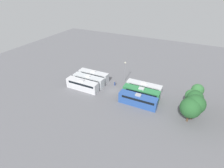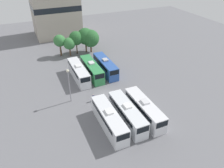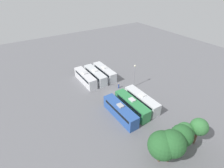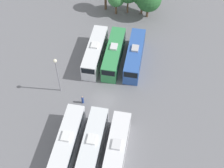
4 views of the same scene
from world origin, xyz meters
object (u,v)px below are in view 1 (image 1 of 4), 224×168
(bus_5, at_px, (138,100))
(tree_2, at_px, (195,98))
(bus_0, at_px, (94,76))
(worker_person, at_px, (115,83))
(bus_2, at_px, (82,85))
(tree_1, at_px, (192,96))
(tree_3, at_px, (195,104))
(bus_3, at_px, (144,88))
(bus_1, at_px, (89,80))
(tree_0, at_px, (198,90))
(tree_4, at_px, (191,108))
(bus_4, at_px, (141,93))
(light_pole, at_px, (125,68))

(bus_5, bearing_deg, tree_2, 103.30)
(bus_0, relative_size, worker_person, 6.87)
(bus_2, bearing_deg, tree_1, 99.88)
(tree_3, bearing_deg, bus_3, -114.16)
(worker_person, distance_m, tree_2, 25.46)
(bus_2, relative_size, worker_person, 6.87)
(bus_3, relative_size, tree_3, 1.52)
(bus_1, distance_m, tree_3, 33.64)
(bus_3, height_order, tree_0, tree_0)
(bus_1, xyz_separation_m, bus_2, (3.47, -0.19, 0.00))
(bus_1, distance_m, tree_2, 33.24)
(tree_4, bearing_deg, tree_0, 173.66)
(bus_2, xyz_separation_m, bus_4, (-3.69, 18.79, 0.00))
(bus_2, bearing_deg, bus_5, 89.91)
(tree_2, xyz_separation_m, tree_3, (2.95, 0.25, 0.07))
(worker_person, relative_size, tree_4, 0.23)
(bus_0, height_order, tree_4, tree_4)
(tree_4, bearing_deg, light_pole, -118.49)
(bus_5, relative_size, light_pole, 1.50)
(bus_2, distance_m, worker_person, 11.00)
(bus_0, bearing_deg, tree_2, 83.63)
(tree_1, bearing_deg, bus_4, -81.82)
(bus_3, relative_size, bus_5, 1.00)
(bus_0, distance_m, tree_0, 33.77)
(bus_4, bearing_deg, tree_2, 88.62)
(tree_2, relative_size, tree_4, 0.99)
(bus_4, distance_m, tree_4, 14.82)
(tree_1, bearing_deg, bus_1, -86.13)
(bus_3, xyz_separation_m, light_pole, (-4.17, -8.34, 3.25))
(tree_0, xyz_separation_m, tree_4, (8.99, -1.00, -0.25))
(bus_4, height_order, worker_person, bus_4)
(bus_4, bearing_deg, bus_3, -177.15)
(bus_2, bearing_deg, tree_2, 95.73)
(light_pole, xyz_separation_m, tree_4, (12.15, 22.38, -0.77))
(bus_1, xyz_separation_m, tree_3, (3.08, 33.36, 3.02))
(tree_0, bearing_deg, bus_2, -76.46)
(bus_3, bearing_deg, tree_0, 93.86)
(bus_4, xyz_separation_m, light_pole, (-7.57, -8.51, 3.25))
(tree_1, relative_size, tree_3, 0.76)
(worker_person, xyz_separation_m, tree_1, (1.33, 24.04, 3.02))
(bus_3, xyz_separation_m, tree_0, (-1.02, 15.04, 2.74))
(tree_3, relative_size, tree_4, 1.06)
(bus_3, xyz_separation_m, tree_4, (7.97, 14.04, 2.49))
(tree_2, bearing_deg, worker_person, -98.33)
(tree_1, bearing_deg, worker_person, -93.16)
(worker_person, xyz_separation_m, light_pole, (-4.28, 1.86, 4.32))
(tree_0, bearing_deg, bus_0, -88.21)
(bus_0, height_order, tree_0, tree_0)
(worker_person, bearing_deg, tree_2, 81.67)
(bus_0, bearing_deg, worker_person, 89.50)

